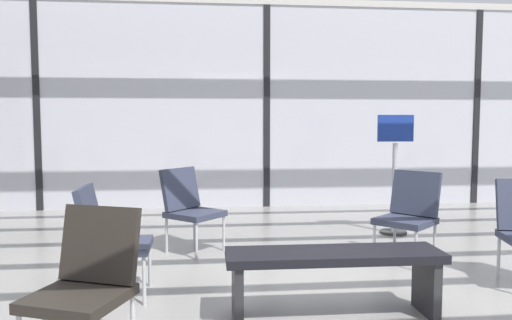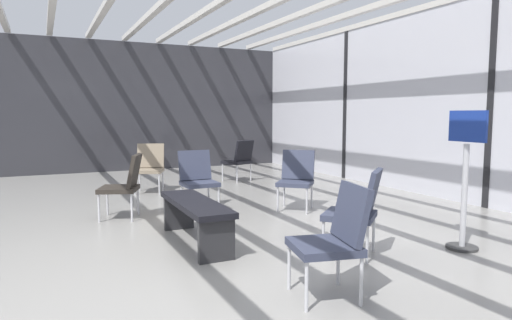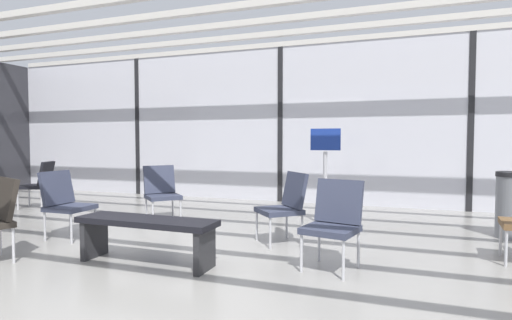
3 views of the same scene
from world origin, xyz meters
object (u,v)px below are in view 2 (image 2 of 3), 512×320
Objects in this scene: lounge_chair_3 at (240,158)px; info_sign at (465,185)px; lounge_chair_1 at (335,234)px; waiting_bench at (195,211)px; lounge_chair_7 at (125,182)px; lounge_chair_0 at (150,165)px; lounge_chair_2 at (296,176)px; lounge_chair_4 at (198,177)px; lounge_chair_5 at (359,207)px.

lounge_chair_3 is 0.60× the size of info_sign.
lounge_chair_1 reaches higher than waiting_bench.
lounge_chair_1 and lounge_chair_7 have the same top height.
lounge_chair_0 is 5.33m from info_sign.
lounge_chair_2 is 1.45m from lounge_chair_4.
lounge_chair_7 is at bearing -149.59° from lounge_chair_2.
lounge_chair_1 is 1.91m from waiting_bench.
lounge_chair_5 is at bearing -62.81° from lounge_chair_2.
lounge_chair_4 is (-0.59, -1.33, 0.00)m from lounge_chair_2.
info_sign is (-0.43, 1.93, 0.18)m from lounge_chair_1.
lounge_chair_1 is 1.08m from lounge_chair_5.
lounge_chair_0 is 5.29m from lounge_chair_1.
lounge_chair_1 is at bearing -91.32° from lounge_chair_4.
lounge_chair_0 is 1.00× the size of lounge_chair_4.
waiting_bench is at bearing -151.21° from lounge_chair_1.
lounge_chair_7 is (2.39, -2.72, 0.00)m from lounge_chair_3.
lounge_chair_2 is 0.58× the size of waiting_bench.
lounge_chair_4 is 2.85m from lounge_chair_5.
lounge_chair_3 is 5.13m from lounge_chair_5.
waiting_bench is (-1.83, -0.52, -0.13)m from lounge_chair_1.
lounge_chair_7 is 0.60× the size of info_sign.
waiting_bench is 1.04× the size of info_sign.
lounge_chair_0 is 0.60× the size of info_sign.
lounge_chair_0 is 1.00× the size of lounge_chair_3.
lounge_chair_2 is 2.24m from lounge_chair_5.
lounge_chair_2 is 1.00× the size of lounge_chair_5.
lounge_chair_3 reaches higher than waiting_bench.
lounge_chair_1 is 6.02m from lounge_chair_3.
lounge_chair_2 is at bearing -146.59° from lounge_chair_5.
lounge_chair_4 is at bearing -18.48° from waiting_bench.
info_sign is (2.45, 0.55, 0.18)m from lounge_chair_2.
lounge_chair_4 is (2.30, -1.67, 0.00)m from lounge_chair_3.
lounge_chair_0 and lounge_chair_4 have the same top height.
lounge_chair_2 is 1.00× the size of lounge_chair_7.
waiting_bench is (1.05, -1.90, -0.13)m from lounge_chair_2.
lounge_chair_5 is at bearing 55.94° from lounge_chair_7.
info_sign reaches higher than waiting_bench.
info_sign reaches higher than lounge_chair_0.
lounge_chair_2 is (-2.88, 1.37, 0.00)m from lounge_chair_1.
lounge_chair_0 is 1.00× the size of lounge_chair_5.
lounge_chair_1 is at bearing 38.30° from lounge_chair_7.
info_sign is at bearing -43.56° from lounge_chair_0.
lounge_chair_7 is (0.09, -1.05, 0.00)m from lounge_chair_4.
lounge_chair_4 is 0.60× the size of info_sign.
lounge_chair_3 and lounge_chair_5 have the same top height.
lounge_chair_3 is at bearing 35.80° from lounge_chair_0.
lounge_chair_4 and lounge_chair_5 have the same top height.
info_sign is at bearing -35.17° from lounge_chair_2.
lounge_chair_2 and lounge_chair_3 have the same top height.
lounge_chair_1 is at bearing 50.13° from lounge_chair_3.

